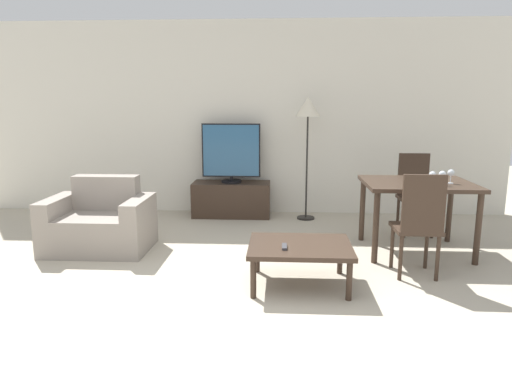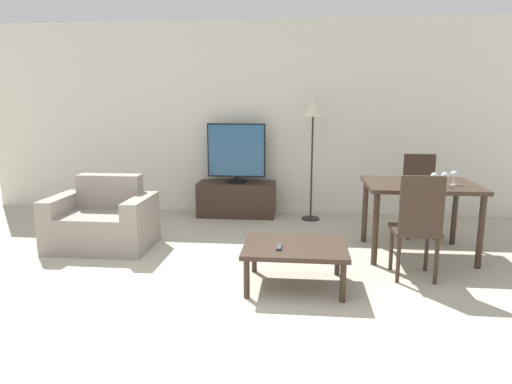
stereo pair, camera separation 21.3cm
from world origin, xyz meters
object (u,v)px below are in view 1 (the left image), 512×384
object	(u,v)px
remote_primary	(284,247)
tv	(231,153)
floor_lamp	(308,114)
wine_glass_right	(451,174)
dining_chair_near	(419,221)
wine_glass_center	(432,176)
coffee_table	(300,249)
dining_chair_far	(415,190)
wine_glass_left	(442,175)
armchair	(100,224)
tv_stand	(232,199)
dining_table	(417,191)

from	to	relation	value
remote_primary	tv	bearing A→B (deg)	105.90
floor_lamp	wine_glass_right	size ratio (longest dim) A/B	11.30
dining_chair_near	wine_glass_right	distance (m)	0.90
wine_glass_center	wine_glass_right	world-z (taller)	same
coffee_table	dining_chair_near	size ratio (longest dim) A/B	0.91
dining_chair_far	wine_glass_left	distance (m)	1.01
armchair	dining_chair_near	world-z (taller)	dining_chair_near
dining_chair_near	dining_chair_far	distance (m)	1.57
dining_chair_far	coffee_table	bearing A→B (deg)	-129.59
coffee_table	wine_glass_center	bearing A→B (deg)	29.93
dining_chair_near	wine_glass_right	size ratio (longest dim) A/B	6.62
armchair	coffee_table	xyz separation A→B (m)	(2.13, -0.89, 0.05)
dining_chair_far	wine_glass_right	xyz separation A→B (m)	(0.11, -0.85, 0.33)
tv_stand	dining_chair_far	world-z (taller)	dining_chair_far
dining_chair_near	floor_lamp	bearing A→B (deg)	112.93
floor_lamp	remote_primary	distance (m)	2.69
armchair	tv	distance (m)	2.10
tv	wine_glass_center	xyz separation A→B (m)	(2.19, -1.69, -0.03)
remote_primary	wine_glass_right	world-z (taller)	wine_glass_right
coffee_table	dining_table	size ratio (longest dim) A/B	0.80
coffee_table	wine_glass_right	size ratio (longest dim) A/B	6.05
armchair	dining_chair_far	xyz separation A→B (m)	(3.58, 0.86, 0.25)
wine_glass_right	tv	bearing A→B (deg)	147.47
coffee_table	armchair	bearing A→B (deg)	157.24
tv_stand	wine_glass_center	size ratio (longest dim) A/B	7.37
armchair	dining_chair_near	bearing A→B (deg)	-11.59
armchair	dining_chair_near	xyz separation A→B (m)	(3.19, -0.66, 0.25)
dining_chair_far	wine_glass_left	bearing A→B (deg)	-90.94
dining_table	tv_stand	bearing A→B (deg)	145.47
floor_lamp	wine_glass_left	bearing A→B (deg)	-50.74
wine_glass_center	tv_stand	bearing A→B (deg)	142.30
tv	dining_chair_near	bearing A→B (deg)	-48.97
dining_chair_near	wine_glass_center	xyz separation A→B (m)	(0.26, 0.53, 0.33)
floor_lamp	armchair	bearing A→B (deg)	-147.66
armchair	dining_table	distance (m)	3.41
tv	wine_glass_right	xyz separation A→B (m)	(2.43, -1.55, -0.03)
dining_chair_far	remote_primary	world-z (taller)	dining_chair_far
remote_primary	tv_stand	bearing A→B (deg)	105.88
remote_primary	dining_chair_far	bearing A→B (deg)	49.55
tv	floor_lamp	size ratio (longest dim) A/B	0.49
dining_chair_near	dining_chair_far	xyz separation A→B (m)	(0.39, 1.52, 0.00)
dining_table	wine_glass_center	size ratio (longest dim) A/B	7.57
dining_table	dining_chair_near	xyz separation A→B (m)	(-0.19, -0.76, -0.13)
tv_stand	tv	world-z (taller)	tv
armchair	dining_chair_far	size ratio (longest dim) A/B	1.12
dining_table	wine_glass_right	bearing A→B (deg)	-16.14
coffee_table	wine_glass_center	distance (m)	1.62
remote_primary	wine_glass_left	bearing A→B (deg)	30.01
remote_primary	wine_glass_center	bearing A→B (deg)	30.74
wine_glass_right	wine_glass_left	bearing A→B (deg)	-138.44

